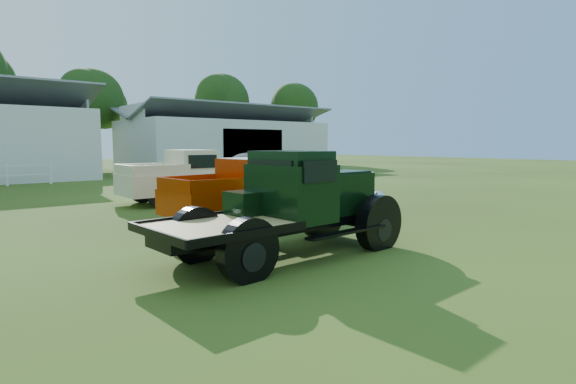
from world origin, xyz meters
TOP-DOWN VIEW (x-y plane):
  - ground at (0.00, 0.00)m, footprint 120.00×120.00m
  - shed_right at (14.00, 27.00)m, footprint 16.80×9.20m
  - tree_c at (5.00, 33.00)m, footprint 5.40×5.40m
  - tree_d at (18.00, 34.00)m, footprint 6.00×6.00m
  - tree_e at (26.00, 32.00)m, footprint 5.70×5.70m
  - vintage_flatbed at (-0.91, -0.14)m, footprint 5.17×2.26m
  - red_pickup at (0.72, 3.57)m, footprint 4.95×2.16m
  - white_pickup at (1.40, 8.49)m, footprint 5.14×2.00m
  - misc_car_blue at (7.32, 12.35)m, footprint 4.59×2.78m
  - misc_car_grey at (9.14, 14.74)m, footprint 5.16×3.06m

SIDE VIEW (x-z plane):
  - ground at x=0.00m, z-range 0.00..0.00m
  - misc_car_blue at x=7.32m, z-range 0.00..1.46m
  - misc_car_grey at x=9.14m, z-range 0.00..1.61m
  - red_pickup at x=0.72m, z-range 0.00..1.77m
  - white_pickup at x=1.40m, z-range 0.00..1.89m
  - vintage_flatbed at x=-0.91m, z-range 0.00..2.01m
  - shed_right at x=14.00m, z-range 0.00..5.20m
  - tree_c at x=5.00m, z-range 0.00..9.00m
  - tree_e at x=26.00m, z-range 0.00..9.50m
  - tree_d at x=18.00m, z-range 0.00..10.00m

